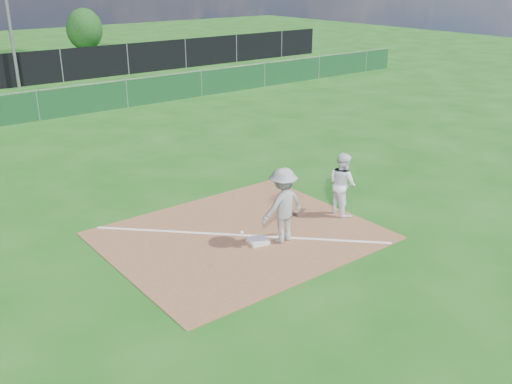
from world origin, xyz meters
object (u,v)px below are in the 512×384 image
light_pole (7,9)px  car_right (45,62)px  play_at_first (283,205)px  tree_right (84,29)px  runner (342,184)px  first_base (258,241)px

light_pole → car_right: (2.90, 4.16, -3.39)m
play_at_first → tree_right: (9.51, 34.27, 0.75)m
light_pole → runner: size_ratio=4.92×
light_pole → runner: light_pole is taller
first_base → car_right: size_ratio=0.10×
first_base → car_right: car_right is taller
play_at_first → first_base: bearing=154.6°
first_base → play_at_first: bearing=-25.4°
play_at_first → runner: play_at_first is taller
car_right → tree_right: (5.71, 7.60, 1.03)m
tree_right → play_at_first: bearing=-105.5°
light_pole → first_base: size_ratio=18.95×
first_base → runner: 2.85m
first_base → runner: runner is taller
light_pole → runner: 22.48m
first_base → light_pole: bearing=86.4°
first_base → play_at_first: size_ratio=0.21×
play_at_first → car_right: (3.79, 26.67, -0.29)m
first_base → runner: bearing=1.0°
light_pole → play_at_first: bearing=-92.3°
tree_right → light_pole: bearing=-126.2°
car_right → tree_right: bearing=-48.0°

